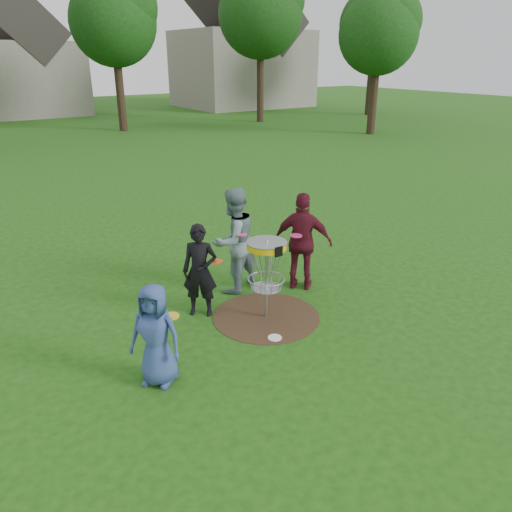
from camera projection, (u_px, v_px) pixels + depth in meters
ground at (266, 317)px, 8.38m from camera, size 100.00×100.00×0.00m
dirt_patch at (266, 316)px, 8.38m from camera, size 1.80×1.80×0.01m
player_blue at (156, 335)px, 6.46m from camera, size 0.80×0.82×1.42m
player_black at (200, 271)px, 8.20m from camera, size 0.69×0.65×1.58m
player_grey at (234, 241)px, 8.99m from camera, size 1.07×0.91×1.94m
player_maroon at (303, 242)px, 9.10m from camera, size 1.07×1.08×1.83m
disc_on_grass at (275, 338)px, 7.73m from camera, size 0.22×0.22×0.02m
disc_golf_basket at (266, 261)px, 8.00m from camera, size 0.66×0.67×1.38m
held_discs at (235, 258)px, 8.04m from camera, size 3.12×1.71×0.34m
tree_row at (8, 4)px, 22.17m from camera, size 51.20×17.42×9.90m
house_row at (50, 54)px, 34.72m from camera, size 44.50×10.65×11.62m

